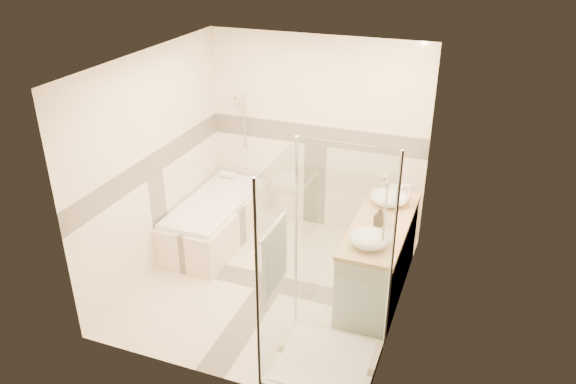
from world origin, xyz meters
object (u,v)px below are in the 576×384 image
(vessel_sink_far, at_px, (369,238))
(amenity_bottle_a, at_px, (379,217))
(amenity_bottle_b, at_px, (381,215))
(shower_enclosure, at_px, (316,315))
(vanity, at_px, (379,257))
(vessel_sink_near, at_px, (389,197))
(bathtub, at_px, (216,218))

(vessel_sink_far, distance_m, amenity_bottle_a, 0.43)
(amenity_bottle_b, bearing_deg, shower_enclosure, -101.79)
(vessel_sink_far, distance_m, amenity_bottle_b, 0.53)
(vanity, distance_m, vessel_sink_near, 0.68)
(bathtub, height_order, amenity_bottle_a, amenity_bottle_a)
(bathtub, relative_size, amenity_bottle_b, 13.02)
(bathtub, distance_m, shower_enclosure, 2.47)
(vanity, bearing_deg, shower_enclosure, -102.97)
(vanity, bearing_deg, bathtub, 170.75)
(amenity_bottle_a, bearing_deg, vessel_sink_near, 90.00)
(vanity, bearing_deg, vessel_sink_far, -92.32)
(bathtub, bearing_deg, shower_enclosure, -41.10)
(vessel_sink_near, bearing_deg, shower_enclosure, -99.01)
(vessel_sink_near, bearing_deg, vanity, -87.46)
(bathtub, height_order, vessel_sink_near, vessel_sink_near)
(vanity, xyz_separation_m, vessel_sink_near, (-0.02, 0.45, 0.51))
(vanity, xyz_separation_m, vessel_sink_far, (-0.02, -0.49, 0.50))
(vessel_sink_far, bearing_deg, amenity_bottle_a, 90.00)
(bathtub, relative_size, vanity, 1.05)
(shower_enclosure, height_order, amenity_bottle_a, shower_enclosure)
(shower_enclosure, bearing_deg, vanity, 77.03)
(vessel_sink_far, bearing_deg, amenity_bottle_b, 90.00)
(shower_enclosure, relative_size, amenity_bottle_b, 15.62)
(shower_enclosure, distance_m, vessel_sink_near, 1.79)
(vessel_sink_near, height_order, amenity_bottle_a, amenity_bottle_a)
(vessel_sink_near, xyz_separation_m, vessel_sink_far, (0.00, -0.94, -0.01))
(amenity_bottle_a, distance_m, amenity_bottle_b, 0.10)
(vessel_sink_far, xyz_separation_m, amenity_bottle_a, (0.00, 0.43, 0.01))
(vanity, height_order, vessel_sink_far, vessel_sink_far)
(bathtub, distance_m, vanity, 2.18)
(amenity_bottle_a, bearing_deg, shower_enclosure, -102.74)
(shower_enclosure, bearing_deg, amenity_bottle_a, 77.26)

